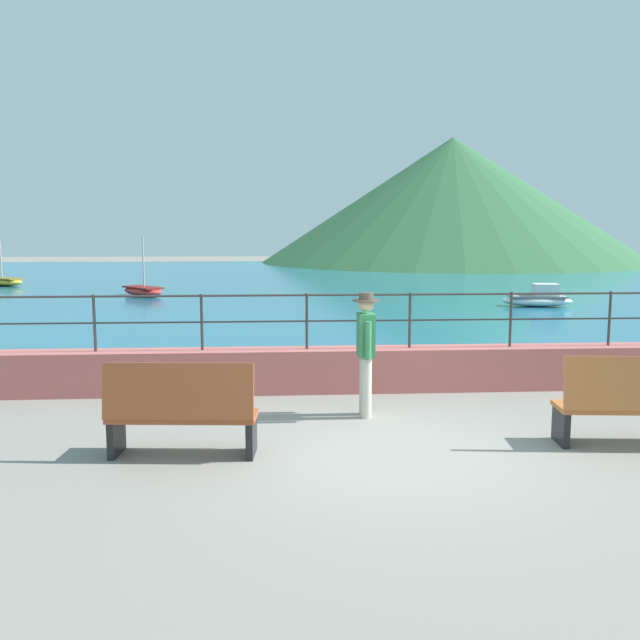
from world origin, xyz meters
TOP-DOWN VIEW (x-y plane):
  - ground_plane at (0.00, 0.00)m, footprint 120.00×120.00m
  - promenade_wall at (0.00, 3.20)m, footprint 20.00×0.56m
  - railing at (0.00, 3.20)m, footprint 18.44×0.04m
  - lake_water at (0.00, 25.84)m, footprint 64.00×44.32m
  - hill_main at (12.69, 45.82)m, footprint 30.25×30.25m
  - bench_main at (-2.43, 0.08)m, footprint 1.74×0.70m
  - bench_far at (2.92, 0.11)m, footprint 1.74×0.71m
  - person_walking at (-0.09, 1.67)m, footprint 0.38×0.57m
  - boat_0 at (-6.45, 18.99)m, footprint 2.20×2.32m
  - boat_1 at (7.48, 14.41)m, footprint 2.42×1.26m
  - boat_2 at (-13.75, 24.28)m, footprint 2.43×1.98m

SIDE VIEW (x-z plane):
  - ground_plane at x=0.00m, z-range 0.00..0.00m
  - lake_water at x=0.00m, z-range 0.00..0.06m
  - boat_2 at x=-13.75m, z-range -0.75..1.28m
  - boat_0 at x=-6.45m, z-range -0.91..1.44m
  - boat_1 at x=7.48m, z-range -0.05..0.71m
  - promenade_wall at x=0.00m, z-range 0.00..0.70m
  - bench_main at x=-2.43m, z-range -0.01..1.12m
  - bench_far at x=2.92m, z-range -0.01..1.12m
  - person_walking at x=-0.09m, z-range 0.10..1.85m
  - railing at x=0.00m, z-range 0.87..1.77m
  - hill_main at x=12.69m, z-range 0.00..9.80m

